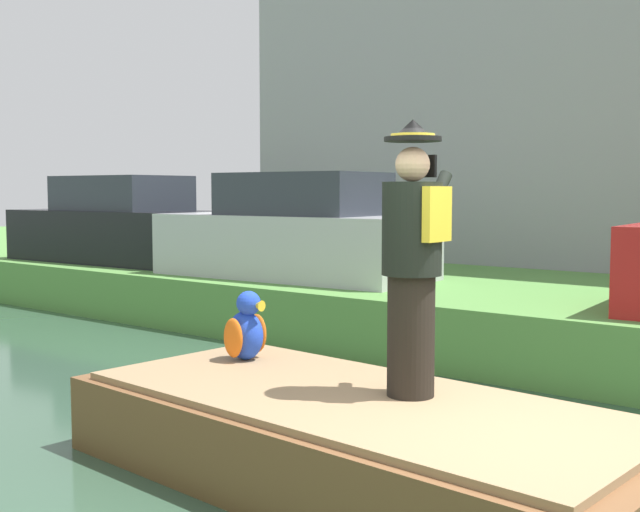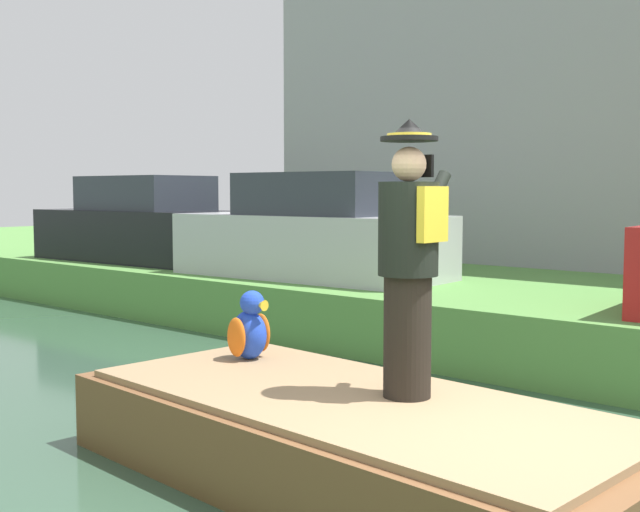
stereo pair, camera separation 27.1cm
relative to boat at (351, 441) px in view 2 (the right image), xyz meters
name	(u,v)px [view 2 (the right image)]	position (x,y,z in m)	size (l,w,h in m)	color
boat	(351,441)	(0.00, 0.00, 0.00)	(2.06, 4.31, 0.61)	brown
person_pirate	(409,260)	(0.24, -0.30, 1.23)	(0.61, 0.42, 1.85)	black
parrot_plush	(250,330)	(0.37, 1.37, 0.55)	(0.36, 0.35, 0.57)	blue
parked_car_silver	(313,233)	(4.48, 4.33, 1.07)	(1.95, 4.10, 1.50)	#B7B7BC
parked_car_dark	(141,225)	(4.48, 8.47, 1.07)	(1.90, 4.08, 1.50)	black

